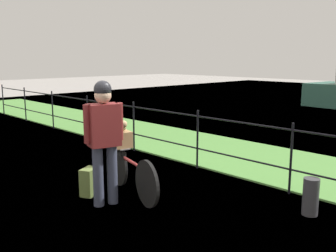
% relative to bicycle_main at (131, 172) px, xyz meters
% --- Properties ---
extents(ground_plane, '(60.00, 60.00, 0.00)m').
position_rel_bicycle_main_xyz_m(ground_plane, '(-0.21, -0.61, -0.34)').
color(ground_plane, '#9E9993').
extents(grass_strip, '(27.00, 2.40, 0.03)m').
position_rel_bicycle_main_xyz_m(grass_strip, '(-0.21, 2.95, -0.33)').
color(grass_strip, '#569342').
rests_on(grass_strip, ground).
extents(iron_fence, '(18.04, 0.04, 1.06)m').
position_rel_bicycle_main_xyz_m(iron_fence, '(-0.21, 1.68, 0.28)').
color(iron_fence, black).
rests_on(iron_fence, ground).
extents(bicycle_main, '(1.61, 0.47, 0.64)m').
position_rel_bicycle_main_xyz_m(bicycle_main, '(0.00, 0.00, 0.00)').
color(bicycle_main, black).
rests_on(bicycle_main, ground).
extents(wooden_crate, '(0.38, 0.33, 0.24)m').
position_rel_bicycle_main_xyz_m(wooden_crate, '(-0.35, 0.09, 0.42)').
color(wooden_crate, '#A87F51').
rests_on(wooden_crate, bicycle_main).
extents(terrier_dog, '(0.32, 0.21, 0.18)m').
position_rel_bicycle_main_xyz_m(terrier_dog, '(-0.33, 0.09, 0.62)').
color(terrier_dog, tan).
rests_on(terrier_dog, wooden_crate).
extents(cyclist_person, '(0.35, 0.53, 1.68)m').
position_rel_bicycle_main_xyz_m(cyclist_person, '(0.05, -0.48, 0.66)').
color(cyclist_person, '#383D51').
rests_on(cyclist_person, ground).
extents(backpack_on_paving, '(0.29, 0.33, 0.40)m').
position_rel_bicycle_main_xyz_m(backpack_on_paving, '(-0.41, -0.44, -0.14)').
color(backpack_on_paving, olive).
rests_on(backpack_on_paving, ground).
extents(mooring_bollard, '(0.20, 0.20, 0.48)m').
position_rel_bicycle_main_xyz_m(mooring_bollard, '(2.14, 1.18, -0.10)').
color(mooring_bollard, '#38383D').
rests_on(mooring_bollard, ground).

